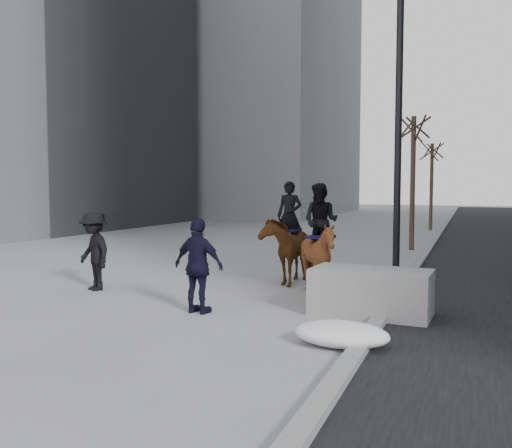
% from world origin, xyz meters
% --- Properties ---
extents(ground, '(120.00, 120.00, 0.00)m').
position_xyz_m(ground, '(0.00, 0.00, 0.00)').
color(ground, gray).
rests_on(ground, ground).
extents(curb, '(0.25, 90.00, 0.12)m').
position_xyz_m(curb, '(3.00, 10.00, 0.06)').
color(curb, gray).
rests_on(curb, ground).
extents(planter, '(2.15, 1.15, 0.84)m').
position_xyz_m(planter, '(2.76, -0.12, 0.42)').
color(planter, gray).
rests_on(planter, ground).
extents(tree_near, '(1.20, 1.20, 5.39)m').
position_xyz_m(tree_near, '(2.40, 10.57, 2.70)').
color(tree_near, '#3A2C22').
rests_on(tree_near, ground).
extents(tree_far, '(1.20, 1.20, 5.10)m').
position_xyz_m(tree_far, '(2.40, 20.34, 2.55)').
color(tree_far, '#3D2E24').
rests_on(tree_far, ground).
extents(mounted_left, '(0.90, 1.92, 2.46)m').
position_xyz_m(mounted_left, '(0.29, 2.55, 0.92)').
color(mounted_left, '#4A2A0E').
rests_on(mounted_left, ground).
extents(mounted_right, '(1.47, 1.61, 2.40)m').
position_xyz_m(mounted_right, '(1.39, 1.39, 0.96)').
color(mounted_right, '#481B0E').
rests_on(mounted_right, ground).
extents(feeder, '(1.08, 0.92, 1.75)m').
position_xyz_m(feeder, '(-0.20, -1.13, 0.88)').
color(feeder, black).
rests_on(feeder, ground).
extents(camera_crew, '(1.31, 1.10, 1.75)m').
position_xyz_m(camera_crew, '(-3.42, -0.03, 0.89)').
color(camera_crew, black).
rests_on(camera_crew, ground).
extents(lamppost, '(0.25, 1.84, 9.09)m').
position_xyz_m(lamppost, '(2.60, 4.80, 4.99)').
color(lamppost, black).
rests_on(lamppost, ground).
extents(snow_piles, '(1.44, 5.67, 0.37)m').
position_xyz_m(snow_piles, '(2.70, 0.28, 0.18)').
color(snow_piles, silver).
rests_on(snow_piles, ground).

